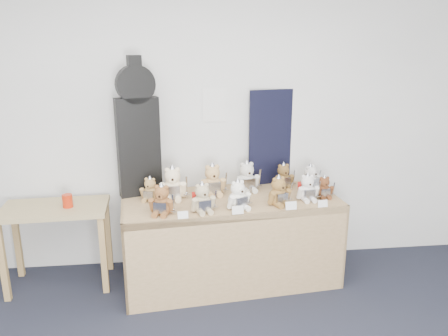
{
  "coord_description": "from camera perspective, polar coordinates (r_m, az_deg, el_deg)",
  "views": [
    {
      "loc": [
        -0.0,
        -1.43,
        2.06
      ],
      "look_at": [
        0.39,
        1.99,
        1.07
      ],
      "focal_mm": 35.0,
      "sensor_mm": 36.0,
      "label": 1
    }
  ],
  "objects": [
    {
      "name": "teddy_back_centre_left",
      "position": [
        3.83,
        -1.5,
        -1.71
      ],
      "size": [
        0.26,
        0.22,
        0.31
      ],
      "rotation": [
        0.0,
        0.0,
        0.14
      ],
      "color": "tan",
      "rests_on": "display_table"
    },
    {
      "name": "entry_card_c",
      "position": [
        3.55,
        8.76,
        -4.89
      ],
      "size": [
        0.09,
        0.03,
        0.07
      ],
      "primitive_type": "cube",
      "rotation": [
        -0.24,
        0.0,
        0.1
      ],
      "color": "silver",
      "rests_on": "display_table"
    },
    {
      "name": "navy_board",
      "position": [
        4.13,
        7.59,
        4.05
      ],
      "size": [
        0.65,
        0.17,
        0.89
      ],
      "primitive_type": "cube",
      "rotation": [
        0.0,
        0.0,
        0.23
      ],
      "color": "black",
      "rests_on": "display_table"
    },
    {
      "name": "entry_card_a",
      "position": [
        3.35,
        -5.39,
        -6.13
      ],
      "size": [
        0.08,
        0.03,
        0.06
      ],
      "primitive_type": "cube",
      "rotation": [
        -0.24,
        0.0,
        0.1
      ],
      "color": "silver",
      "rests_on": "display_table"
    },
    {
      "name": "teddy_front_far_right",
      "position": [
        3.77,
        10.83,
        -2.66
      ],
      "size": [
        0.21,
        0.18,
        0.26
      ],
      "rotation": [
        0.0,
        0.0,
        0.09
      ],
      "color": "silver",
      "rests_on": "display_table"
    },
    {
      "name": "teddy_front_end",
      "position": [
        3.87,
        12.94,
        -2.55
      ],
      "size": [
        0.17,
        0.14,
        0.21
      ],
      "rotation": [
        0.0,
        0.0,
        0.03
      ],
      "color": "brown",
      "rests_on": "display_table"
    },
    {
      "name": "red_cup",
      "position": [
        3.9,
        -19.76,
        -4.06
      ],
      "size": [
        0.08,
        0.08,
        0.11
      ],
      "primitive_type": "cylinder",
      "color": "#B8250C",
      "rests_on": "side_table"
    },
    {
      "name": "teddy_front_centre",
      "position": [
        3.51,
        1.86,
        -3.69
      ],
      "size": [
        0.23,
        0.22,
        0.27
      ],
      "rotation": [
        0.0,
        0.0,
        0.44
      ],
      "color": "white",
      "rests_on": "display_table"
    },
    {
      "name": "teddy_back_centre_right",
      "position": [
        3.94,
        3.01,
        -1.28
      ],
      "size": [
        0.25,
        0.22,
        0.3
      ],
      "rotation": [
        0.0,
        0.0,
        0.19
      ],
      "color": "beige",
      "rests_on": "display_table"
    },
    {
      "name": "teddy_front_right",
      "position": [
        3.62,
        7.16,
        -3.15
      ],
      "size": [
        0.23,
        0.21,
        0.27
      ],
      "rotation": [
        0.0,
        0.0,
        0.38
      ],
      "color": "olive",
      "rests_on": "display_table"
    },
    {
      "name": "teddy_back_end",
      "position": [
        4.04,
        11.23,
        -1.34
      ],
      "size": [
        0.22,
        0.21,
        0.26
      ],
      "rotation": [
        0.0,
        0.0,
        0.63
      ],
      "color": "silver",
      "rests_on": "display_table"
    },
    {
      "name": "entry_card_b",
      "position": [
        3.42,
        1.81,
        -5.51
      ],
      "size": [
        0.09,
        0.03,
        0.07
      ],
      "primitive_type": "cube",
      "rotation": [
        -0.24,
        0.0,
        0.1
      ],
      "color": "silver",
      "rests_on": "display_table"
    },
    {
      "name": "teddy_back_right",
      "position": [
        4.06,
        7.77,
        -1.15
      ],
      "size": [
        0.21,
        0.18,
        0.26
      ],
      "rotation": [
        0.0,
        0.0,
        0.15
      ],
      "color": "brown",
      "rests_on": "display_table"
    },
    {
      "name": "teddy_back_far_left",
      "position": [
        3.75,
        -9.63,
        -2.85
      ],
      "size": [
        0.18,
        0.17,
        0.23
      ],
      "rotation": [
        0.0,
        0.0,
        -0.31
      ],
      "color": "#AA844F",
      "rests_on": "display_table"
    },
    {
      "name": "guitar_case",
      "position": [
        3.79,
        -11.2,
        4.99
      ],
      "size": [
        0.38,
        0.21,
        1.2
      ],
      "rotation": [
        0.0,
        0.0,
        0.31
      ],
      "color": "black",
      "rests_on": "display_table"
    },
    {
      "name": "teddy_front_left",
      "position": [
        3.45,
        -2.82,
        -4.07
      ],
      "size": [
        0.23,
        0.21,
        0.27
      ],
      "rotation": [
        0.0,
        0.0,
        0.27
      ],
      "color": "tan",
      "rests_on": "display_table"
    },
    {
      "name": "display_table",
      "position": [
        3.76,
        1.11,
        -6.72
      ],
      "size": [
        1.91,
        0.95,
        0.77
      ],
      "rotation": [
        0.0,
        0.0,
        0.1
      ],
      "color": "olive",
      "rests_on": "floor"
    },
    {
      "name": "side_table",
      "position": [
        4.01,
        -21.11,
        -6.39
      ],
      "size": [
        0.9,
        0.53,
        0.73
      ],
      "rotation": [
        0.0,
        0.0,
        0.05
      ],
      "color": "#A08856",
      "rests_on": "floor"
    },
    {
      "name": "teddy_front_far_left",
      "position": [
        3.44,
        -8.14,
        -4.28
      ],
      "size": [
        0.22,
        0.2,
        0.27
      ],
      "rotation": [
        0.0,
        0.0,
        -0.25
      ],
      "color": "brown",
      "rests_on": "display_table"
    },
    {
      "name": "teddy_back_left",
      "position": [
        3.75,
        -6.7,
        -2.16
      ],
      "size": [
        0.26,
        0.21,
        0.32
      ],
      "rotation": [
        0.0,
        0.0,
        -0.01
      ],
      "color": "beige",
      "rests_on": "display_table"
    },
    {
      "name": "entry_card_d",
      "position": [
        3.65,
        12.77,
        -4.56
      ],
      "size": [
        0.08,
        0.03,
        0.06
      ],
      "primitive_type": "cube",
      "rotation": [
        -0.24,
        0.0,
        0.1
      ],
      "color": "silver",
      "rests_on": "display_table"
    },
    {
      "name": "room_shell",
      "position": [
        3.97,
        -1.31,
        8.21
      ],
      "size": [
        6.0,
        6.0,
        6.0
      ],
      "color": "white",
      "rests_on": "floor"
    }
  ]
}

